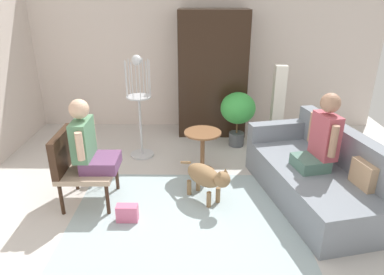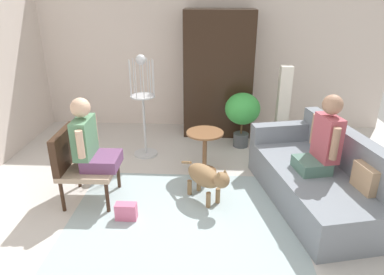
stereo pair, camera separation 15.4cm
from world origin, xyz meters
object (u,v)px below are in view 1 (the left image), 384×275
object	(u,v)px
person_on_couch	(322,138)
handbag	(127,213)
round_end_table	(203,148)
column_lamp	(277,107)
potted_plant	(238,111)
person_on_armchair	(89,143)
armoire_cabinet	(212,74)
armchair	(77,162)
bird_cage_stand	(140,110)
couch	(316,176)
dog	(206,177)

from	to	relation	value
person_on_couch	handbag	world-z (taller)	person_on_couch
round_end_table	handbag	size ratio (longest dim) A/B	2.60
round_end_table	column_lamp	world-z (taller)	column_lamp
person_on_couch	potted_plant	bearing A→B (deg)	115.49
person_on_armchair	armoire_cabinet	world-z (taller)	armoire_cabinet
armchair	handbag	bearing A→B (deg)	-32.24
bird_cage_stand	column_lamp	world-z (taller)	bird_cage_stand
bird_cage_stand	column_lamp	bearing A→B (deg)	11.13
potted_plant	armoire_cabinet	bearing A→B (deg)	122.97
armoire_cabinet	handbag	distance (m)	3.02
couch	armoire_cabinet	bearing A→B (deg)	118.49
couch	armoire_cabinet	distance (m)	2.58
couch	armchair	distance (m)	2.85
armchair	bird_cage_stand	world-z (taller)	bird_cage_stand
armchair	round_end_table	xyz separation A→B (m)	(1.47, 0.74, -0.14)
armchair	bird_cage_stand	distance (m)	1.41
person_on_couch	dog	bearing A→B (deg)	-178.32
person_on_armchair	bird_cage_stand	world-z (taller)	bird_cage_stand
person_on_couch	bird_cage_stand	world-z (taller)	bird_cage_stand
person_on_armchair	handbag	xyz separation A→B (m)	(0.46, -0.40, -0.67)
person_on_armchair	bird_cage_stand	xyz separation A→B (m)	(0.38, 1.28, -0.04)
armchair	handbag	world-z (taller)	armchair
armchair	dog	xyz separation A→B (m)	(1.51, 0.03, -0.19)
armchair	armoire_cabinet	bearing A→B (deg)	54.05
couch	armchair	bearing A→B (deg)	-177.81
armchair	potted_plant	xyz separation A→B (m)	(2.04, 1.68, 0.08)
dog	potted_plant	xyz separation A→B (m)	(0.54, 1.65, 0.28)
armoire_cabinet	column_lamp	bearing A→B (deg)	-29.96
dog	column_lamp	world-z (taller)	column_lamp
couch	handbag	world-z (taller)	couch
round_end_table	armchair	bearing A→B (deg)	-153.16
couch	armchair	size ratio (longest dim) A/B	2.41
person_on_armchair	handbag	size ratio (longest dim) A/B	3.55
person_on_armchair	round_end_table	world-z (taller)	person_on_armchair
potted_plant	bird_cage_stand	bearing A→B (deg)	-164.95
couch	person_on_armchair	distance (m)	2.71
potted_plant	handbag	xyz separation A→B (m)	(-1.42, -2.08, -0.50)
person_on_couch	column_lamp	bearing A→B (deg)	95.03
person_on_couch	person_on_armchair	bearing A→B (deg)	-178.54
handbag	couch	bearing A→B (deg)	12.87
person_on_armchair	armoire_cabinet	bearing A→B (deg)	56.81
armchair	person_on_couch	size ratio (longest dim) A/B	0.99
couch	potted_plant	world-z (taller)	potted_plant
round_end_table	dog	size ratio (longest dim) A/B	0.93
armchair	armoire_cabinet	world-z (taller)	armoire_cabinet
person_on_couch	dog	xyz separation A→B (m)	(-1.31, -0.04, -0.49)
armchair	round_end_table	size ratio (longest dim) A/B	1.46
person_on_couch	armoire_cabinet	xyz separation A→B (m)	(-1.16, 2.21, 0.23)
person_on_couch	column_lamp	size ratio (longest dim) A/B	0.68
person_on_couch	armoire_cabinet	size ratio (longest dim) A/B	0.43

